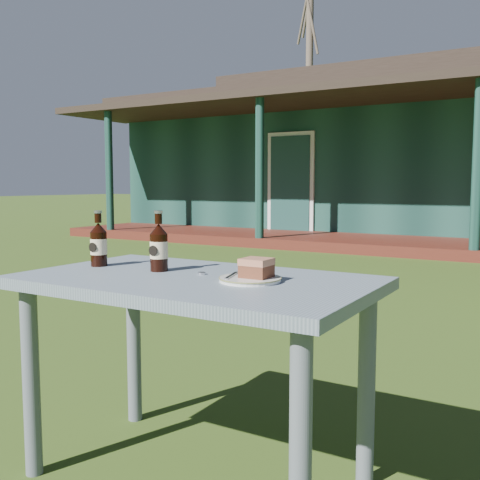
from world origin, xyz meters
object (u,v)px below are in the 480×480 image
Objects in this scene: cafe_table at (195,306)px; cola_bottle_far at (99,244)px; cake_slice at (257,268)px; cola_bottle_near at (159,247)px; plate at (250,279)px.

cola_bottle_far is at bearing 177.80° from cafe_table.
cake_slice is 0.43× the size of cola_bottle_far.
cola_bottle_far is (-0.28, -0.02, -0.00)m from cola_bottle_near.
cake_slice is (0.23, 0.02, 0.15)m from cafe_table.
plate is 0.40m from cola_bottle_near.
plate is 0.93× the size of cola_bottle_near.
cola_bottle_far reaches higher than plate.
plate is 2.22× the size of cake_slice.
cola_bottle_near reaches higher than plate.
cola_bottle_near is (-0.39, 0.02, 0.08)m from plate.
cola_bottle_far reaches higher than cake_slice.
cola_bottle_near is (-0.19, 0.04, 0.19)m from cafe_table.
cake_slice reaches higher than cafe_table.
plate is at bearing 3.84° from cafe_table.
cola_bottle_near is at bearing 168.67° from cafe_table.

